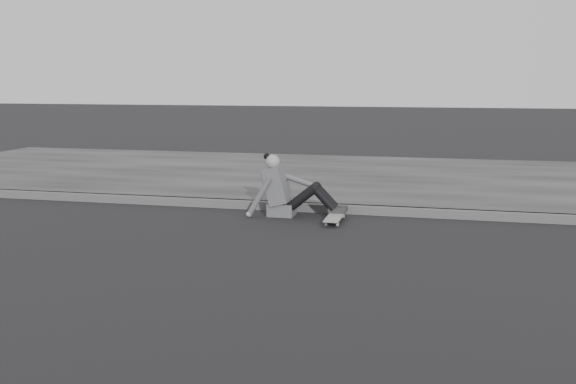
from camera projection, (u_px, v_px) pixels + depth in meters
curb at (540, 218)px, 8.61m from camera, size 24.00×0.16×0.12m
sidewalk at (515, 183)px, 11.50m from camera, size 24.00×6.00×0.12m
skateboard at (335, 217)px, 8.63m from camera, size 0.20×0.78×0.09m
seated_woman at (286, 190)px, 8.98m from camera, size 1.38×0.46×0.88m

